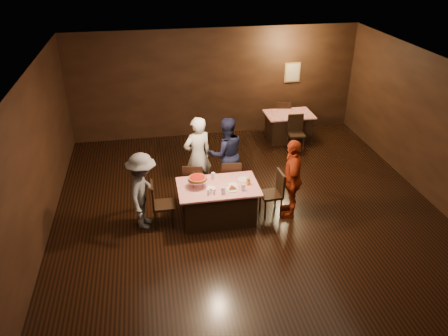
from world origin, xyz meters
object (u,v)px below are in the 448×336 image
(chair_back_far, at_px, (282,116))
(diner_navy_hoodie, at_px, (226,154))
(chair_far_left, at_px, (194,182))
(chair_end_left, at_px, (163,204))
(diner_grey_knit, at_px, (143,191))
(glass_front_right, at_px, (243,187))
(pizza_stand, at_px, (197,179))
(diner_white_jacket, at_px, (198,156))
(diner_red_shirt, at_px, (292,178))
(main_table, at_px, (218,202))
(chair_end_right, at_px, (271,194))
(chair_back_near, at_px, (296,134))
(glass_front_left, at_px, (223,191))
(back_table, at_px, (288,127))
(chair_far_right, at_px, (231,179))
(glass_back, at_px, (213,176))
(plate_empty, at_px, (244,180))
(glass_amber, at_px, (248,182))

(chair_back_far, bearing_deg, diner_navy_hoodie, 61.81)
(chair_far_left, distance_m, chair_end_left, 1.03)
(chair_back_far, distance_m, diner_grey_knit, 5.76)
(diner_navy_hoodie, bearing_deg, glass_front_right, 86.18)
(chair_back_far, distance_m, pizza_stand, 5.06)
(diner_white_jacket, relative_size, diner_red_shirt, 1.07)
(diner_grey_knit, bearing_deg, main_table, -76.06)
(diner_red_shirt, distance_m, glass_front_right, 1.05)
(chair_back_far, relative_size, pizza_stand, 2.50)
(chair_end_right, bearing_deg, chair_back_near, 148.78)
(glass_front_left, height_order, glass_front_right, same)
(back_table, height_order, diner_navy_hoodie, diner_navy_hoodie)
(diner_red_shirt, xyz_separation_m, glass_front_right, (-1.04, -0.16, -0.00))
(chair_far_right, distance_m, glass_front_left, 1.17)
(chair_end_left, relative_size, diner_red_shirt, 0.56)
(chair_far_left, bearing_deg, diner_red_shirt, 169.39)
(main_table, height_order, glass_back, glass_back)
(chair_back_far, bearing_deg, chair_far_right, 66.01)
(plate_empty, bearing_deg, back_table, 58.77)
(diner_navy_hoodie, distance_m, glass_back, 1.02)
(chair_far_right, bearing_deg, glass_amber, 109.17)
(diner_white_jacket, relative_size, diner_grey_knit, 1.14)
(chair_end_left, xyz_separation_m, chair_end_right, (2.20, 0.00, 0.00))
(chair_end_right, xyz_separation_m, glass_front_left, (-1.05, -0.30, 0.37))
(diner_navy_hoodie, distance_m, diner_grey_knit, 2.21)
(back_table, relative_size, diner_navy_hoodie, 0.76)
(chair_back_far, bearing_deg, glass_amber, 73.54)
(chair_end_right, bearing_deg, diner_grey_knit, -93.97)
(chair_end_right, bearing_deg, glass_front_right, -72.29)
(diner_navy_hoodie, distance_m, glass_front_right, 1.47)
(glass_front_left, bearing_deg, chair_far_right, 71.57)
(diner_navy_hoodie, bearing_deg, glass_amber, 93.21)
(plate_empty, bearing_deg, chair_end_left, -174.81)
(main_table, bearing_deg, chair_back_near, 47.36)
(back_table, height_order, chair_back_far, chair_back_far)
(chair_back_near, distance_m, diner_navy_hoodie, 2.74)
(back_table, relative_size, glass_amber, 9.29)
(diner_white_jacket, relative_size, glass_back, 12.87)
(diner_white_jacket, bearing_deg, main_table, 82.94)
(chair_back_far, bearing_deg, chair_back_near, 99.07)
(pizza_stand, bearing_deg, chair_end_right, -1.91)
(chair_far_right, relative_size, glass_amber, 6.79)
(diner_grey_knit, height_order, pizza_stand, diner_grey_knit)
(plate_empty, height_order, glass_front_left, glass_front_left)
(chair_far_right, bearing_deg, main_table, 67.06)
(chair_end_left, height_order, diner_navy_hoodie, diner_navy_hoodie)
(chair_far_left, height_order, glass_front_right, chair_far_left)
(glass_amber, bearing_deg, diner_white_jacket, 126.05)
(main_table, relative_size, diner_navy_hoodie, 0.94)
(diner_grey_knit, height_order, glass_front_left, diner_grey_knit)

